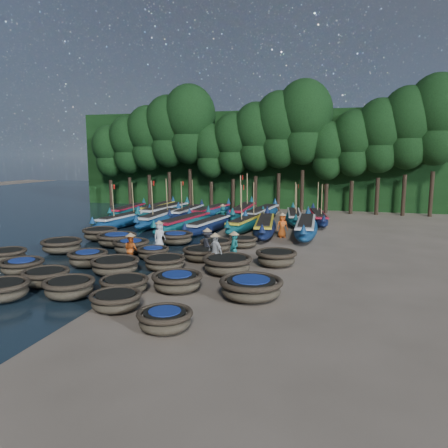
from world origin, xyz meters
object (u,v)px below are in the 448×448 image
(coracle_4, at_px, (165,319))
(long_boat_8, at_px, (306,227))
(coracle_7, at_px, (124,284))
(fisherman_2, at_px, (131,248))
(coracle_2, at_px, (69,288))
(coracle_10, at_px, (8,255))
(coracle_14, at_px, (227,264))
(long_boat_13, at_px, (211,212))
(coracle_6, at_px, (46,277))
(coracle_21, at_px, (117,239))
(fisherman_3, at_px, (207,244))
(long_boat_2, at_px, (124,220))
(long_boat_7, at_px, (265,226))
(long_boat_12, at_px, (187,213))
(fisherman_6, at_px, (282,225))
(long_boat_15, at_px, (262,214))
(fisherman_4, at_px, (215,251))
(coracle_5, at_px, (22,266))
(coracle_20, at_px, (100,234))
(fisherman_0, at_px, (159,235))
(coracle_3, at_px, (116,300))
(coracle_16, at_px, (131,246))
(coracle_22, at_px, (176,238))
(coracle_19, at_px, (276,257))
(coracle_23, at_px, (216,245))
(long_boat_11, at_px, (165,211))
(long_boat_9, at_px, (128,211))
(long_boat_6, at_px, (247,223))
(coracle_15, at_px, (62,245))
(coracle_11, at_px, (88,258))
(fisherman_5, at_px, (223,214))
(fisherman_1, at_px, (234,248))
(coracle_18, at_px, (202,253))
(coracle_24, at_px, (243,242))
(coracle_8, at_px, (177,281))
(long_boat_4, at_px, (184,223))
(coracle_9, at_px, (251,288))
(long_boat_14, at_px, (243,212))
(long_boat_17, at_px, (318,218))
(coracle_17, at_px, (153,252))
(long_boat_5, at_px, (209,225))

(coracle_4, xyz_separation_m, long_boat_8, (2.85, 17.86, 0.21))
(coracle_7, height_order, fisherman_2, fisherman_2)
(coracle_2, xyz_separation_m, coracle_10, (-6.47, 4.07, -0.03))
(coracle_14, xyz_separation_m, long_boat_13, (-6.21, 17.47, 0.06))
(coracle_6, height_order, coracle_10, coracle_6)
(coracle_21, relative_size, fisherman_3, 1.67)
(long_boat_2, relative_size, long_boat_7, 0.90)
(long_boat_12, relative_size, fisherman_6, 4.42)
(long_boat_15, distance_m, fisherman_4, 15.86)
(coracle_5, relative_size, coracle_20, 0.93)
(coracle_20, distance_m, fisherman_0, 4.98)
(long_boat_8, height_order, fisherman_3, fisherman_3)
(coracle_3, xyz_separation_m, long_boat_7, (2.46, 16.37, 0.21))
(coracle_16, distance_m, coracle_22, 3.48)
(coracle_16, bearing_deg, coracle_19, -4.37)
(coracle_23, relative_size, long_boat_11, 0.21)
(long_boat_9, xyz_separation_m, long_boat_12, (5.66, 0.00, 0.02))
(coracle_7, distance_m, long_boat_6, 15.83)
(long_boat_2, bearing_deg, coracle_15, -76.98)
(long_boat_13, height_order, fisherman_3, fisherman_3)
(coracle_11, height_order, fisherman_5, fisherman_5)
(long_boat_15, bearing_deg, coracle_14, -79.17)
(coracle_19, xyz_separation_m, coracle_23, (-3.89, 2.50, -0.07))
(coracle_7, bearing_deg, fisherman_1, 58.29)
(coracle_21, height_order, fisherman_6, fisherman_6)
(coracle_18, bearing_deg, long_boat_12, 113.19)
(coracle_18, bearing_deg, long_boat_8, 61.95)
(coracle_6, relative_size, long_boat_11, 0.23)
(long_boat_13, bearing_deg, coracle_24, -54.58)
(coracle_21, relative_size, fisherman_6, 1.67)
(coracle_16, relative_size, coracle_19, 1.00)
(coracle_15, bearing_deg, coracle_8, -28.51)
(coracle_23, xyz_separation_m, long_boat_6, (0.21, 7.36, 0.16))
(coracle_10, distance_m, fisherman_6, 16.66)
(coracle_7, distance_m, coracle_21, 9.38)
(coracle_21, height_order, long_boat_4, long_boat_4)
(coracle_11, distance_m, coracle_18, 5.78)
(coracle_2, height_order, fisherman_1, fisherman_1)
(coracle_3, bearing_deg, coracle_18, 85.34)
(coracle_7, relative_size, long_boat_15, 0.26)
(coracle_8, height_order, coracle_9, coracle_9)
(coracle_19, bearing_deg, long_boat_14, 108.73)
(long_boat_17, xyz_separation_m, fisherman_2, (-8.38, -15.91, 0.30))
(coracle_17, relative_size, coracle_18, 0.89)
(coracle_23, bearing_deg, coracle_3, -93.84)
(long_boat_9, xyz_separation_m, fisherman_4, (12.86, -15.59, 0.40))
(coracle_9, xyz_separation_m, coracle_21, (-9.91, 7.45, -0.02))
(coracle_19, bearing_deg, coracle_7, -131.79)
(long_boat_5, distance_m, long_boat_15, 6.71)
(coracle_17, bearing_deg, coracle_11, -136.41)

